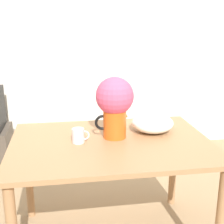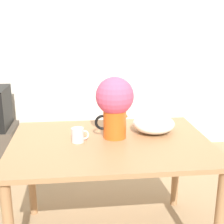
% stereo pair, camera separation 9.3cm
% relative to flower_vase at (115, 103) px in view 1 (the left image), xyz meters
% --- Properties ---
extents(wall_back, '(8.00, 0.05, 2.60)m').
position_rel_flower_vase_xyz_m(wall_back, '(0.06, 1.73, 0.27)').
color(wall_back, silver).
rests_on(wall_back, ground_plane).
extents(table, '(1.33, 0.95, 0.78)m').
position_rel_flower_vase_xyz_m(table, '(-0.04, -0.08, -0.35)').
color(table, '#A3754C').
rests_on(table, ground_plane).
extents(flower_vase, '(0.26, 0.26, 0.42)m').
position_rel_flower_vase_xyz_m(flower_vase, '(0.00, 0.00, 0.00)').
color(flower_vase, '#E05619').
rests_on(flower_vase, table).
extents(coffee_mug, '(0.12, 0.08, 0.10)m').
position_rel_flower_vase_xyz_m(coffee_mug, '(-0.25, -0.06, -0.20)').
color(coffee_mug, silver).
rests_on(coffee_mug, table).
extents(white_bowl, '(0.30, 0.30, 0.13)m').
position_rel_flower_vase_xyz_m(white_bowl, '(0.29, 0.07, -0.18)').
color(white_bowl, white).
rests_on(white_bowl, table).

